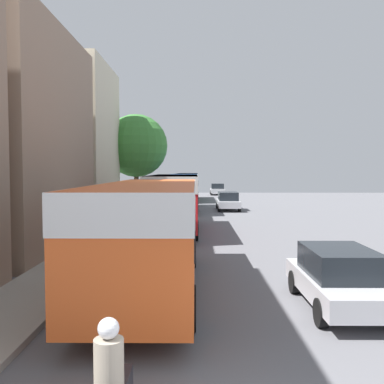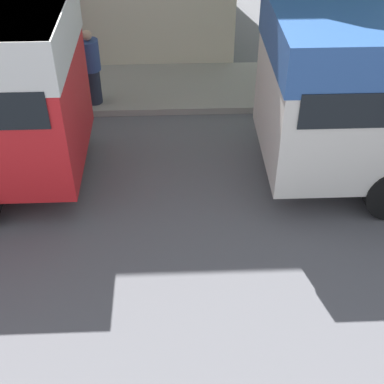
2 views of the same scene
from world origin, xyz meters
TOP-DOWN VIEW (x-y plane):
  - building_midblock at (-9.09, 14.14)m, footprint 5.78×9.52m
  - building_far_terrace at (-9.27, 23.20)m, footprint 6.14×7.42m
  - bus_lead at (-1.97, 7.80)m, footprint 2.63×9.78m
  - bus_following at (-1.85, 19.33)m, footprint 2.64×9.06m
  - bus_third_in_line at (-1.77, 32.21)m, footprint 2.61×10.55m
  - bus_rear at (-1.62, 44.02)m, footprint 2.50×10.13m
  - car_crossing at (2.34, 54.59)m, footprint 1.96×3.99m
  - car_far_curb at (2.93, 6.35)m, footprint 1.84×4.16m
  - car_distant at (2.11, 32.28)m, footprint 1.90×4.54m
  - pedestrian_near_curb at (-4.39, 23.70)m, footprint 0.42×0.42m
  - street_tree at (-5.21, 28.47)m, footprint 4.78×4.78m

SIDE VIEW (x-z plane):
  - car_far_curb at x=2.93m, z-range 0.03..1.54m
  - car_crossing at x=2.34m, z-range 0.02..1.58m
  - car_distant at x=2.11m, z-range 0.02..1.59m
  - pedestrian_near_curb at x=-4.39m, z-range 0.16..1.77m
  - bus_rear at x=-1.62m, z-range 0.45..3.49m
  - bus_third_in_line at x=-1.77m, z-range 0.46..3.51m
  - bus_lead at x=-1.97m, z-range 0.46..3.55m
  - bus_following at x=-1.85m, z-range 0.47..3.63m
  - building_midblock at x=-9.09m, z-range 0.00..9.49m
  - building_far_terrace at x=-9.27m, z-range 0.00..10.13m
  - street_tree at x=-5.21m, z-range 1.52..9.06m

